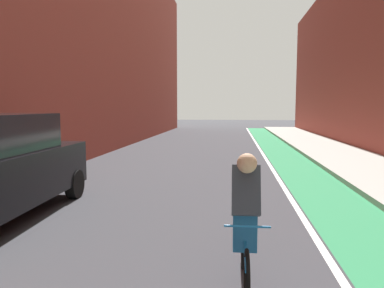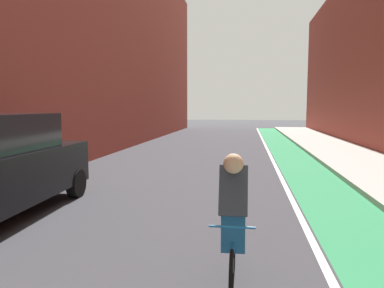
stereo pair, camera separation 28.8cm
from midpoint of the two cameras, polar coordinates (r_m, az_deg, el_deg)
ground_plane at (r=13.62m, az=2.72°, el=-3.13°), size 95.79×95.79×0.00m
bike_lane_paint at (r=15.67m, az=16.12°, el=-2.17°), size 1.60×43.54×0.00m
lane_divider_stripe at (r=15.58m, az=12.83°, el=-2.13°), size 0.12×43.54×0.00m
sidewalk_right at (r=16.14m, az=24.33°, el=-1.99°), size 3.04×43.54×0.14m
building_facade_left at (r=17.55m, az=-17.66°, el=18.93°), size 3.00×43.54×12.36m
cyclist_mid at (r=4.34m, az=8.38°, el=-11.13°), size 0.48×1.70×1.61m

